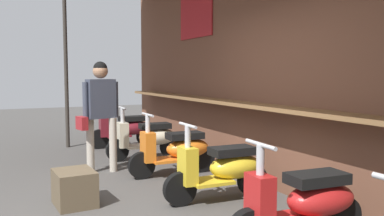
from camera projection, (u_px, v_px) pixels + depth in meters
The scene contains 9 objects.
ground_plane at pixel (141, 213), 4.49m from camera, with size 30.49×30.49×0.00m, color #474442.
market_stall_facade at pixel (280, 33), 5.14m from camera, with size 10.89×2.30×3.79m.
scooter_maroon at pixel (127, 129), 8.58m from camera, with size 0.47×1.40×0.97m.
scooter_cream at pixel (149, 138), 7.34m from camera, with size 0.47×1.40×0.97m.
scooter_orange at pixel (178, 150), 6.19m from camera, with size 0.46×1.40×0.97m.
scooter_yellow at pixel (224, 169), 4.96m from camera, with size 0.46×1.40×0.97m.
scooter_red at pixel (306, 202), 3.65m from camera, with size 0.50×1.40×0.97m.
shopper_browsing at pixel (100, 105), 6.29m from camera, with size 0.36×0.68×1.74m.
merchandise_crate at pixel (74, 188), 4.76m from camera, with size 0.55×0.44×0.41m, color brown.
Camera 1 is at (4.18, -1.41, 1.55)m, focal length 37.78 mm.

